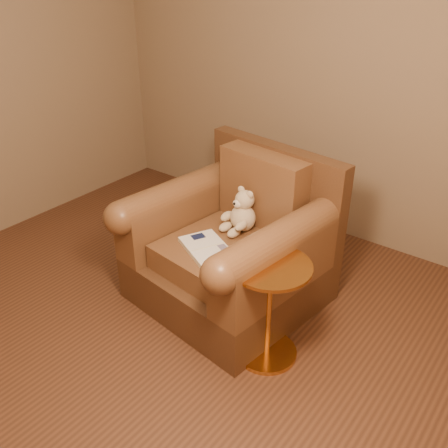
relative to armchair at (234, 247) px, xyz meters
The scene contains 6 objects.
floor 0.84m from the armchair, 100.22° to the right, with size 4.00×4.00×0.00m, color #522E1C.
room 1.53m from the armchair, 100.22° to the right, with size 4.02×4.02×2.71m.
armchair is the anchor object (origin of this frame).
teddy_bear 0.23m from the armchair, 97.89° to the left, with size 0.22×0.26×0.31m.
guidebook 0.28m from the armchair, 94.20° to the right, with size 0.47×0.39×0.03m.
side_table 0.63m from the armchair, 35.17° to the right, with size 0.46×0.46×0.64m.
Camera 1 is at (1.81, -1.57, 2.16)m, focal length 40.00 mm.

